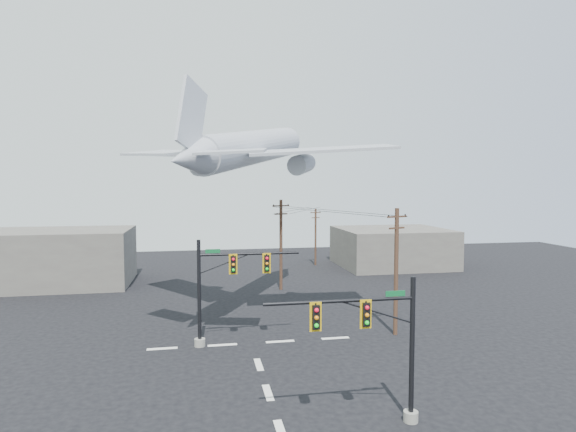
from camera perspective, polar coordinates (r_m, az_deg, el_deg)
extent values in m
plane|color=black|center=(23.50, -0.87, -24.12)|extent=(120.00, 120.00, 0.00)
cube|color=silver|center=(23.49, -0.87, -24.10)|extent=(0.40, 2.00, 0.01)
cube|color=silver|center=(27.05, -2.39, -20.17)|extent=(0.40, 2.00, 0.01)
cube|color=silver|center=(30.71, -3.49, -17.16)|extent=(0.40, 2.00, 0.01)
cube|color=silver|center=(34.37, -14.69, -14.96)|extent=(2.00, 0.40, 0.01)
cube|color=silver|center=(34.31, -7.78, -14.90)|extent=(2.00, 0.40, 0.01)
cube|color=silver|center=(34.71, -0.94, -14.64)|extent=(2.00, 0.40, 0.01)
cube|color=silver|center=(35.56, 5.63, -14.20)|extent=(2.00, 0.40, 0.01)
cylinder|color=gray|center=(24.81, 14.34, -22.02)|extent=(0.68, 0.68, 0.49)
cylinder|color=black|center=(23.61, 14.48, -15.10)|extent=(0.23, 0.23, 6.80)
cylinder|color=black|center=(21.73, 6.20, -9.99)|extent=(6.89, 0.16, 0.16)
cylinder|color=black|center=(22.42, 10.49, -11.14)|extent=(3.64, 0.08, 0.08)
cube|color=black|center=(22.10, 9.21, -11.42)|extent=(0.33, 0.29, 1.07)
cube|color=#CD9C0C|center=(22.12, 9.19, -11.41)|extent=(0.53, 0.04, 1.31)
sphere|color=red|center=(21.87, 9.37, -10.67)|extent=(0.19, 0.19, 0.19)
sphere|color=orange|center=(21.95, 9.36, -11.53)|extent=(0.19, 0.19, 0.19)
sphere|color=#0CC91C|center=(22.05, 9.35, -12.38)|extent=(0.19, 0.19, 0.19)
cube|color=black|center=(21.46, 3.30, -11.85)|extent=(0.33, 0.29, 1.07)
cube|color=#CD9C0C|center=(21.48, 3.28, -11.83)|extent=(0.53, 0.04, 1.31)
sphere|color=red|center=(21.21, 3.41, -11.08)|extent=(0.19, 0.19, 0.19)
sphere|color=orange|center=(21.30, 3.41, -11.96)|extent=(0.19, 0.19, 0.19)
sphere|color=#0CC91C|center=(21.40, 3.40, -12.84)|extent=(0.19, 0.19, 0.19)
cube|color=#0B5327|center=(22.48, 12.61, -8.96)|extent=(0.92, 0.04, 0.25)
cylinder|color=gray|center=(34.24, -10.41, -14.53)|extent=(0.73, 0.73, 0.52)
cylinder|color=black|center=(33.34, -10.48, -9.01)|extent=(0.25, 0.25, 7.27)
cylinder|color=black|center=(33.03, -4.56, -4.50)|extent=(6.86, 0.17, 0.17)
cylinder|color=black|center=(33.00, -7.53, -5.62)|extent=(3.65, 0.08, 0.08)
cube|color=black|center=(32.88, -6.52, -5.70)|extent=(0.35, 0.31, 1.14)
cube|color=#CD9C0C|center=(32.90, -6.52, -5.70)|extent=(0.57, 0.04, 1.40)
sphere|color=red|center=(32.65, -6.50, -5.12)|extent=(0.21, 0.21, 0.21)
sphere|color=orange|center=(32.71, -6.50, -5.75)|extent=(0.21, 0.21, 0.21)
sphere|color=#0CC91C|center=(32.77, -6.49, -6.38)|extent=(0.21, 0.21, 0.21)
cube|color=black|center=(33.12, -2.55, -5.61)|extent=(0.35, 0.31, 1.14)
cube|color=#CD9C0C|center=(33.14, -2.55, -5.61)|extent=(0.57, 0.04, 1.40)
sphere|color=red|center=(32.89, -2.51, -5.04)|extent=(0.21, 0.21, 0.21)
sphere|color=orange|center=(32.94, -2.51, -5.66)|extent=(0.21, 0.21, 0.21)
sphere|color=#0CC91C|center=(33.01, -2.50, -6.28)|extent=(0.21, 0.21, 0.21)
cube|color=#0B5327|center=(32.77, -8.91, -4.14)|extent=(0.99, 0.04, 0.27)
cylinder|color=#482D1E|center=(35.95, 12.70, -6.47)|extent=(0.31, 0.31, 9.26)
cube|color=#482D1E|center=(35.46, 12.79, -0.08)|extent=(1.77, 0.80, 0.12)
cube|color=#482D1E|center=(35.53, 12.77, -1.40)|extent=(1.39, 0.64, 0.12)
cylinder|color=black|center=(34.88, 11.84, 0.04)|extent=(0.10, 0.10, 0.12)
cylinder|color=black|center=(35.45, 12.79, 0.09)|extent=(0.10, 0.10, 0.12)
cylinder|color=black|center=(36.04, 13.72, 0.13)|extent=(0.10, 0.10, 0.12)
cylinder|color=#482D1E|center=(49.85, -0.84, -3.44)|extent=(0.32, 0.32, 9.37)
cube|color=#482D1E|center=(49.50, -0.84, 1.22)|extent=(1.85, 0.69, 0.13)
cube|color=#482D1E|center=(49.54, -0.84, 0.24)|extent=(1.44, 0.56, 0.13)
cylinder|color=black|center=(49.11, -1.72, 1.32)|extent=(0.11, 0.11, 0.13)
cylinder|color=black|center=(49.49, -0.84, 1.34)|extent=(0.11, 0.11, 0.13)
cylinder|color=black|center=(49.88, 0.02, 1.36)|extent=(0.11, 0.11, 0.13)
cylinder|color=#482D1E|center=(64.94, 3.28, -2.50)|extent=(0.26, 0.26, 7.66)
cube|color=#482D1E|center=(64.66, 3.29, 0.41)|extent=(1.52, 0.58, 0.10)
cube|color=#482D1E|center=(64.71, 3.29, -0.20)|extent=(1.19, 0.48, 0.10)
cylinder|color=black|center=(64.29, 2.77, 0.47)|extent=(0.09, 0.09, 0.10)
cylinder|color=black|center=(64.65, 3.30, 0.49)|extent=(0.09, 0.09, 0.10)
cylinder|color=black|center=(65.02, 3.82, 0.51)|extent=(0.09, 0.09, 0.10)
cylinder|color=black|center=(41.97, 3.75, 0.60)|extent=(5.75, 16.26, 0.03)
cylinder|color=black|center=(56.89, 0.74, 0.71)|extent=(7.28, 13.95, 0.03)
cylinder|color=black|center=(42.41, 5.93, 0.62)|extent=(5.72, 16.26, 0.03)
cylinder|color=black|center=(57.21, 2.25, 0.72)|extent=(6.99, 13.95, 0.03)
cylinder|color=#A7ACB3|center=(40.40, -4.18, 8.11)|extent=(11.02, 16.76, 5.11)
cone|color=#A7ACB3|center=(50.38, 0.53, 8.92)|extent=(4.47, 5.03, 3.27)
cone|color=#A7ACB3|center=(30.87, -11.83, 6.66)|extent=(4.21, 4.86, 2.99)
cube|color=#A7ACB3|center=(42.14, -12.63, 7.28)|extent=(9.73, 11.39, 0.74)
cube|color=#A7ACB3|center=(37.28, 3.99, 7.82)|extent=(11.49, 4.69, 0.74)
cylinder|color=#A7ACB3|center=(41.93, -9.81, 5.94)|extent=(2.80, 3.34, 1.92)
cylinder|color=#A7ACB3|center=(38.57, 1.63, 6.18)|extent=(2.80, 3.34, 1.92)
cube|color=#A7ACB3|center=(31.64, -11.33, 11.51)|extent=(2.10, 3.53, 4.95)
cube|color=#A7ACB3|center=(32.74, -15.67, 7.15)|extent=(4.43, 4.38, 0.41)
cube|color=#A7ACB3|center=(29.98, -6.82, 7.59)|extent=(4.66, 2.91, 0.41)
cube|color=#625F57|center=(58.42, -26.94, -4.45)|extent=(18.00, 10.00, 6.00)
cube|color=#625F57|center=(66.15, 12.24, -3.63)|extent=(14.00, 12.00, 5.00)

